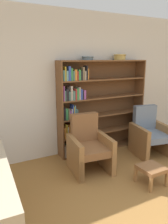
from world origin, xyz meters
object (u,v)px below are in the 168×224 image
Objects in this scene: armchair_cushioned at (150,134)px; bowl_terracotta at (88,58)px; bowl_cream at (120,57)px; armchair_leather at (89,147)px; footstool at (151,170)px; bookshelf at (94,107)px.

bowl_terracotta is at bearing -20.40° from armchair_cushioned.
bowl_cream reaches higher than bowl_terracotta.
footstool is at bearing 131.66° from armchair_leather.
bowl_cream is 0.71× the size of footstool.
armchair_leather is at bearing 124.98° from footstool.
bookshelf is at bearing 178.46° from bowl_cream.
footstool is at bearing -85.96° from bookshelf.
footstool is (0.60, -0.86, -0.16)m from armchair_leather.
bowl_cream is (0.74, 0.00, 0.02)m from bowl_terracotta.
bowl_terracotta reaches higher than armchair_leather.
armchair_cushioned is (0.90, -0.66, -0.52)m from bookshelf.
footstool is (-0.46, -1.51, -1.67)m from bowl_cream.
bowl_terracotta is (-0.17, -0.02, 0.96)m from bookshelf.
armchair_cushioned is at bearing -36.54° from bookshelf.
bowl_cream is 2.30m from footstool.
bookshelf is 1.23m from armchair_cushioned.
bowl_terracotta is at bearing 100.42° from footstool.
armchair_leather is at bearing -116.64° from bowl_terracotta.
footstool is (-0.79, -0.86, -0.16)m from armchair_cushioned.
bookshelf reaches higher than armchair_leather.
bowl_cream is at bearing 0.00° from bowl_terracotta.
bowl_terracotta is 2.25m from footstool.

